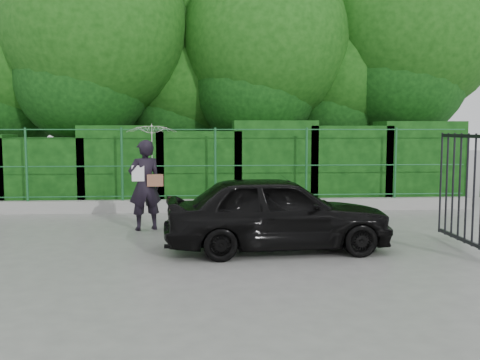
{
  "coord_description": "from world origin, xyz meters",
  "views": [
    {
      "loc": [
        0.08,
        -8.8,
        2.09
      ],
      "look_at": [
        0.79,
        1.3,
        1.1
      ],
      "focal_mm": 40.0,
      "sensor_mm": 36.0,
      "label": 1
    }
  ],
  "objects": [
    {
      "name": "woman",
      "position": [
        -1.0,
        2.18,
        1.43
      ],
      "size": [
        1.04,
        1.02,
        2.19
      ],
      "color": "black",
      "rests_on": "ground"
    },
    {
      "name": "trees",
      "position": [
        1.14,
        7.74,
        4.62
      ],
      "size": [
        17.1,
        6.15,
        8.08
      ],
      "color": "black",
      "rests_on": "ground"
    },
    {
      "name": "ground",
      "position": [
        0.0,
        0.0,
        0.0
      ],
      "size": [
        80.0,
        80.0,
        0.0
      ],
      "primitive_type": "plane",
      "color": "gray"
    },
    {
      "name": "kerb",
      "position": [
        0.0,
        4.5,
        0.15
      ],
      "size": [
        14.0,
        0.25,
        0.3
      ],
      "primitive_type": "cube",
      "color": "#9E9E99",
      "rests_on": "ground"
    },
    {
      "name": "fence",
      "position": [
        0.22,
        4.5,
        1.2
      ],
      "size": [
        14.13,
        0.06,
        1.8
      ],
      "color": "#1C5B2D",
      "rests_on": "kerb"
    },
    {
      "name": "car",
      "position": [
        1.35,
        0.15,
        0.65
      ],
      "size": [
        3.93,
        1.78,
        1.31
      ],
      "primitive_type": "imported",
      "rotation": [
        0.0,
        0.0,
        1.63
      ],
      "color": "black",
      "rests_on": "ground"
    },
    {
      "name": "hedge",
      "position": [
        0.24,
        5.5,
        1.05
      ],
      "size": [
        14.2,
        1.2,
        2.28
      ],
      "color": "black",
      "rests_on": "ground"
    }
  ]
}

